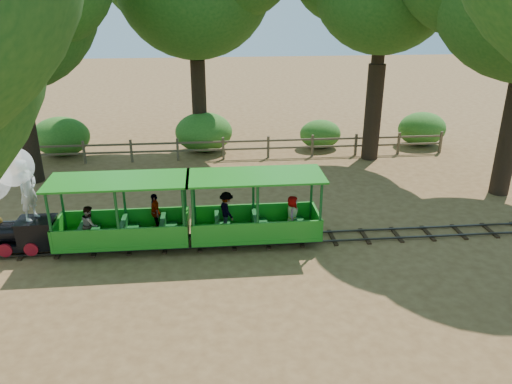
{
  "coord_description": "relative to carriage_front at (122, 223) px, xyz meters",
  "views": [
    {
      "loc": [
        -1.63,
        -13.18,
        6.97
      ],
      "look_at": [
        -0.28,
        0.5,
        1.41
      ],
      "focal_mm": 35.0,
      "sensor_mm": 36.0,
      "label": 1
    }
  ],
  "objects": [
    {
      "name": "shrub_east",
      "position": [
        12.79,
        9.31,
        -0.01
      ],
      "size": [
        2.31,
        1.78,
        1.6
      ],
      "primitive_type": "ellipsoid",
      "color": "#2D6B1E",
      "rests_on": "ground"
    },
    {
      "name": "ground",
      "position": [
        4.17,
        0.01,
        -0.81
      ],
      "size": [
        90.0,
        90.0,
        0.0
      ],
      "primitive_type": "plane",
      "color": "olive",
      "rests_on": "ground"
    },
    {
      "name": "shrub_west",
      "position": [
        -4.07,
        9.31,
        0.08
      ],
      "size": [
        2.54,
        1.96,
        1.76
      ],
      "primitive_type": "ellipsoid",
      "color": "#2D6B1E",
      "rests_on": "ground"
    },
    {
      "name": "shrub_mid_w",
      "position": [
        2.33,
        9.31,
        0.1
      ],
      "size": [
        2.63,
        2.02,
        1.82
      ],
      "primitive_type": "ellipsoid",
      "color": "#2D6B1E",
      "rests_on": "ground"
    },
    {
      "name": "shrub_mid_e",
      "position": [
        7.81,
        9.31,
        -0.13
      ],
      "size": [
        1.95,
        1.5,
        1.35
      ],
      "primitive_type": "ellipsoid",
      "color": "#2D6B1E",
      "rests_on": "ground"
    },
    {
      "name": "carriage_front",
      "position": [
        0.0,
        0.0,
        0.0
      ],
      "size": [
        3.9,
        1.59,
        2.03
      ],
      "color": "#20851D",
      "rests_on": "track"
    },
    {
      "name": "track",
      "position": [
        4.17,
        0.01,
        -0.74
      ],
      "size": [
        22.0,
        1.0,
        0.1
      ],
      "color": "#3F3D3A",
      "rests_on": "ground"
    },
    {
      "name": "fence",
      "position": [
        4.17,
        8.01,
        -0.23
      ],
      "size": [
        18.1,
        0.1,
        1.0
      ],
      "color": "brown",
      "rests_on": "ground"
    },
    {
      "name": "carriage_rear",
      "position": [
        3.8,
        0.03,
        0.0
      ],
      "size": [
        3.9,
        1.59,
        2.03
      ],
      "color": "#20851D",
      "rests_on": "track"
    }
  ]
}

